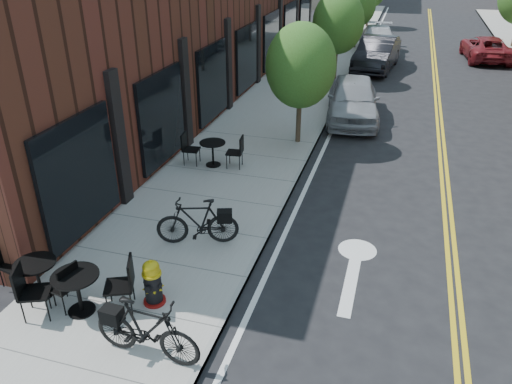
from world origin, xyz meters
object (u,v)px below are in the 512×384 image
(bicycle_right, at_px, (146,330))
(bistro_set_a, at_px, (37,274))
(fire_hydrant, at_px, (153,283))
(parked_car_b, at_px, (377,54))
(bicycle_left, at_px, (197,222))
(parked_car_a, at_px, (353,99))
(bistro_set_b, at_px, (77,288))
(bistro_set_c, at_px, (213,150))
(parked_car_c, at_px, (378,41))
(parked_car_far, at_px, (486,48))

(bicycle_right, xyz_separation_m, bistro_set_a, (-2.70, 0.83, -0.07))
(fire_hydrant, height_order, parked_car_b, parked_car_b)
(bicycle_left, relative_size, parked_car_a, 0.39)
(bistro_set_a, bearing_deg, bistro_set_b, 1.88)
(fire_hydrant, distance_m, bistro_set_b, 1.31)
(bistro_set_c, relative_size, parked_car_a, 0.39)
(bistro_set_a, bearing_deg, parked_car_c, 92.10)
(bicycle_left, xyz_separation_m, bistro_set_a, (-2.18, -2.52, -0.06))
(fire_hydrant, bearing_deg, parked_car_b, 92.22)
(fire_hydrant, bearing_deg, parked_car_far, 80.62)
(bicycle_right, relative_size, parked_car_b, 0.38)
(fire_hydrant, relative_size, bicycle_left, 0.52)
(bistro_set_c, xyz_separation_m, parked_car_c, (3.40, 17.66, 0.15))
(bistro_set_b, bearing_deg, parked_car_far, 45.72)
(bistro_set_b, distance_m, bistro_set_c, 6.73)
(bicycle_left, relative_size, parked_car_far, 0.39)
(bistro_set_a, distance_m, bistro_set_c, 6.62)
(bistro_set_b, xyz_separation_m, parked_car_a, (3.40, 12.40, 0.14))
(bicycle_right, bearing_deg, bistro_set_b, 71.98)
(parked_car_a, bearing_deg, parked_car_b, 81.00)
(bistro_set_b, bearing_deg, parked_car_a, 51.07)
(bistro_set_c, distance_m, parked_car_c, 17.99)
(parked_car_b, bearing_deg, bistro_set_c, -98.63)
(bicycle_right, xyz_separation_m, parked_car_b, (1.94, 21.20, 0.12))
(parked_car_c, bearing_deg, parked_car_b, -92.37)
(parked_car_b, xyz_separation_m, parked_car_c, (-0.25, 3.83, -0.06))
(parked_car_far, bearing_deg, fire_hydrant, 66.19)
(bicycle_right, bearing_deg, fire_hydrant, 25.97)
(parked_car_b, bearing_deg, bistro_set_a, -96.70)
(bicycle_right, relative_size, bistro_set_a, 1.02)
(bicycle_left, height_order, parked_car_a, parked_car_a)
(fire_hydrant, distance_m, bicycle_left, 2.11)
(bistro_set_a, height_order, bistro_set_b, bistro_set_b)
(bistro_set_b, height_order, parked_car_a, parked_car_a)
(bistro_set_c, relative_size, parked_car_far, 0.38)
(parked_car_a, height_order, parked_car_far, parked_car_a)
(bistro_set_c, relative_size, parked_car_b, 0.37)
(bicycle_right, bearing_deg, parked_car_a, -4.73)
(bistro_set_b, relative_size, bistro_set_c, 1.10)
(parked_car_a, relative_size, parked_car_far, 0.99)
(bistro_set_a, bearing_deg, bistro_set_c, 93.71)
(bicycle_right, bearing_deg, parked_car_far, -14.01)
(fire_hydrant, relative_size, bicycle_right, 0.51)
(bistro_set_a, xyz_separation_m, bistro_set_b, (1.00, -0.19, 0.04))
(fire_hydrant, distance_m, bistro_set_a, 2.20)
(fire_hydrant, bearing_deg, bistro_set_a, -159.74)
(parked_car_far, bearing_deg, bistro_set_a, 62.01)
(parked_car_a, xyz_separation_m, parked_car_far, (5.82, 12.02, -0.14))
(parked_car_c, relative_size, parked_car_far, 1.10)
(parked_car_far, bearing_deg, parked_car_c, -4.79)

